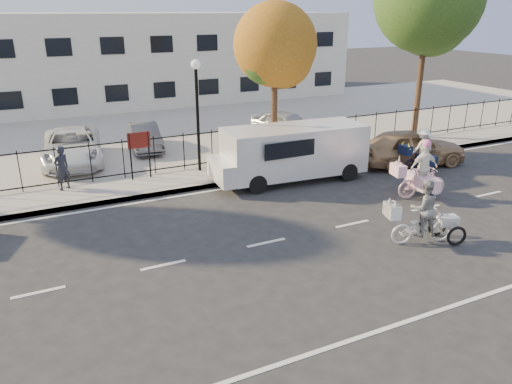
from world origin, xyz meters
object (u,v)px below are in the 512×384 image
unicorn_bike (422,177)px  lamppost (197,96)px  lot_car_c (145,137)px  lot_car_d (287,125)px  lot_car_b (72,147)px  white_van (292,151)px  zebra_trike (423,219)px  pedestrian (62,168)px  bull_bike (421,154)px  gold_sedan (411,147)px

unicorn_bike → lamppost: bearing=57.3°
lamppost → lot_car_c: (-1.17, 4.07, -2.37)m
lot_car_c → lamppost: bearing=-68.2°
lot_car_d → lot_car_b: bearing=159.5°
white_van → lot_car_c: white_van is taller
zebra_trike → lot_car_d: size_ratio=0.54×
zebra_trike → lot_car_b: zebra_trike is taller
pedestrian → lot_car_b: size_ratio=0.32×
bull_bike → white_van: white_van is taller
bull_bike → lot_car_b: bull_bike is taller
gold_sedan → pedestrian: pedestrian is taller
unicorn_bike → pedestrian: (-11.16, 5.95, 0.18)m
unicorn_bike → lot_car_d: size_ratio=0.52×
white_van → pedestrian: size_ratio=3.75×
gold_sedan → pedestrian: bearing=89.8°
lamppost → lot_car_d: size_ratio=1.07×
bull_bike → lot_car_d: size_ratio=0.47×
zebra_trike → white_van: (-0.54, 6.40, 0.44)m
lot_car_b → gold_sedan: bearing=-18.2°
lot_car_b → pedestrian: bearing=-95.2°
lamppost → bull_bike: bearing=-23.6°
lamppost → white_van: lamppost is taller
pedestrian → white_van: bearing=133.3°
unicorn_bike → lot_car_c: 12.33m
lot_car_b → lot_car_c: 3.31m
unicorn_bike → white_van: 4.81m
bull_bike → lot_car_b: size_ratio=0.38×
bull_bike → gold_sedan: bearing=-12.8°
white_van → pedestrian: bearing=168.2°
lot_car_d → lamppost: bearing=-170.7°
zebra_trike → unicorn_bike: size_ratio=1.02×
gold_sedan → lot_car_c: bearing=65.9°
lamppost → unicorn_bike: 8.78m
lot_car_c → pedestrian: bearing=-128.5°
zebra_trike → gold_sedan: size_ratio=0.48×
white_van → gold_sedan: bearing=-0.9°
lot_car_c → unicorn_bike: bearing=-48.6°
lamppost → lot_car_d: bearing=27.7°
unicorn_bike → gold_sedan: size_ratio=0.47×
pedestrian → lot_car_d: (10.80, 2.97, -0.11)m
unicorn_bike → lot_car_b: bearing=60.2°
zebra_trike → white_van: size_ratio=0.36×
lot_car_b → bull_bike: bearing=-21.4°
pedestrian → lot_car_b: (0.75, 3.34, -0.11)m
unicorn_bike → lot_car_b: (-10.41, 9.30, 0.07)m
lamppost → white_van: size_ratio=0.72×
lamppost → lot_car_c: 4.86m
zebra_trike → lot_car_d: (2.21, 11.67, 0.12)m
zebra_trike → lot_car_b: 14.38m
zebra_trike → pedestrian: bearing=61.8°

